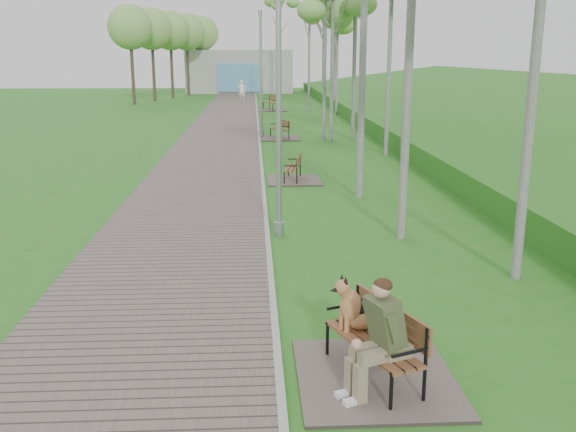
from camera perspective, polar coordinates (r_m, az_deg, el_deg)
ground at (r=12.94m, az=-1.83°, el=-1.98°), size 120.00×120.00×0.00m
walkway at (r=34.15m, az=-5.64°, el=8.10°), size 3.50×67.00×0.04m
kerb at (r=34.12m, az=-2.67°, el=8.15°), size 0.10×67.00×0.05m
embankment at (r=34.85m, az=17.67°, el=7.59°), size 14.00×70.00×1.60m
building_north at (r=63.43m, az=-4.32°, el=12.69°), size 10.00×5.20×4.00m
bench_main at (r=7.37m, az=7.24°, el=-11.38°), size 1.78×1.97×1.55m
bench_second at (r=18.76m, az=0.42°, el=3.65°), size 1.54×1.72×0.95m
bench_third at (r=28.33m, az=-0.75°, el=7.26°), size 1.66×1.84×1.02m
bench_far at (r=42.82m, az=-1.49°, el=9.66°), size 1.97×2.19×1.21m
lamp_post_near at (r=12.69m, az=-0.82°, el=8.25°), size 0.19×0.19×4.90m
lamp_post_second at (r=28.94m, az=-2.42°, el=12.09°), size 0.21×0.21×5.45m
lamp_post_third at (r=46.69m, az=-2.37°, el=12.59°), size 0.19×0.19×4.96m
lamp_post_far at (r=55.25m, az=-2.44°, el=12.79°), size 0.19×0.19×4.86m
pedestrian_near at (r=52.02m, az=-4.14°, el=11.07°), size 0.67×0.53×1.61m
birch_far_a at (r=39.48m, az=4.47°, el=18.10°), size 2.47×2.47×8.06m
birch_far_b at (r=41.83m, az=1.93°, el=18.33°), size 2.58×2.58×8.45m
birch_far_c at (r=43.16m, az=4.31°, el=18.48°), size 2.47×2.47×8.74m
birch_distant_a at (r=56.91m, az=-0.74°, el=17.62°), size 2.39×2.39×8.93m
birch_distant_b at (r=58.51m, az=3.19°, el=18.22°), size 2.59×2.59×9.87m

